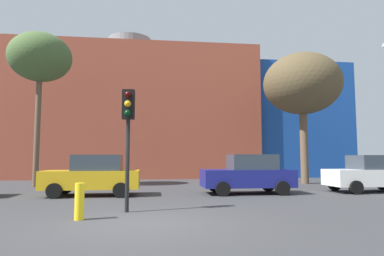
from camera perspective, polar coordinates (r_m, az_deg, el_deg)
ground_plane at (r=8.69m, az=-8.46°, el=-15.59°), size 200.00×200.00×0.00m
building_backdrop at (r=31.64m, az=-10.67°, el=1.54°), size 38.21×11.66×12.71m
parked_car_1 at (r=15.05m, az=-16.34°, el=-7.68°), size 3.99×1.96×1.73m
parked_car_2 at (r=15.47m, az=9.49°, el=-7.70°), size 4.03×1.98×1.75m
parked_car_3 at (r=18.06m, az=28.02°, el=-6.83°), size 3.98×1.95×1.72m
traffic_light_island at (r=10.32m, az=-10.76°, el=1.13°), size 0.38×0.38×3.66m
bare_tree_0 at (r=22.80m, az=18.14°, el=7.02°), size 4.89×4.89×8.28m
bare_tree_1 at (r=21.43m, az=-24.29°, el=10.68°), size 3.47×3.47×8.71m
bollard_yellow_0 at (r=9.38m, az=-18.50°, el=-11.69°), size 0.24×0.24×0.94m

